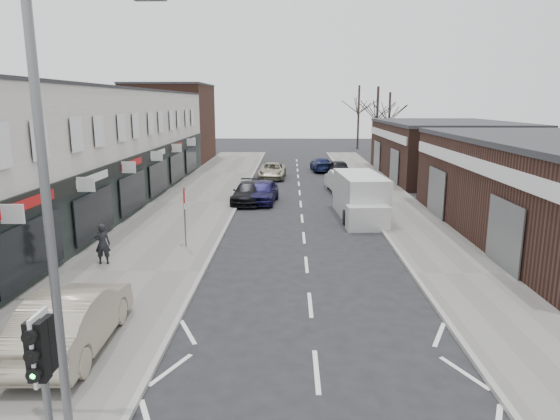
# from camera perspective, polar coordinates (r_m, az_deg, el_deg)

# --- Properties ---
(pavement_left) EXTENTS (5.50, 64.00, 0.12)m
(pavement_left) POSITION_cam_1_polar(r_m,az_deg,el_deg) (32.05, -9.78, 0.84)
(pavement_left) COLOR slate
(pavement_left) RESTS_ON ground
(pavement_right) EXTENTS (3.50, 64.00, 0.12)m
(pavement_right) POSITION_cam_1_polar(r_m,az_deg,el_deg) (32.10, 12.70, 0.73)
(pavement_right) COLOR slate
(pavement_right) RESTS_ON ground
(shop_terrace_left) EXTENTS (8.00, 41.00, 7.10)m
(shop_terrace_left) POSITION_cam_1_polar(r_m,az_deg,el_deg) (31.24, -23.22, 6.21)
(shop_terrace_left) COLOR silver
(shop_terrace_left) RESTS_ON ground
(brick_block_far) EXTENTS (8.00, 10.00, 8.00)m
(brick_block_far) POSITION_cam_1_polar(r_m,az_deg,el_deg) (55.40, -12.36, 9.58)
(brick_block_far) COLOR #45281D
(brick_block_far) RESTS_ON ground
(right_unit_far) EXTENTS (10.00, 16.00, 4.50)m
(right_unit_far) POSITION_cam_1_polar(r_m,az_deg,el_deg) (44.99, 18.34, 6.46)
(right_unit_far) COLOR #39211A
(right_unit_far) RESTS_ON ground
(tree_far_a) EXTENTS (3.60, 3.60, 8.00)m
(tree_far_a) POSITION_cam_1_polar(r_m,az_deg,el_deg) (57.99, 10.86, 5.78)
(tree_far_a) COLOR #382D26
(tree_far_a) RESTS_ON ground
(tree_far_b) EXTENTS (3.60, 3.60, 7.50)m
(tree_far_b) POSITION_cam_1_polar(r_m,az_deg,el_deg) (64.31, 12.19, 6.34)
(tree_far_b) COLOR #382D26
(tree_far_b) RESTS_ON ground
(tree_far_c) EXTENTS (3.60, 3.60, 8.50)m
(tree_far_c) POSITION_cam_1_polar(r_m,az_deg,el_deg) (69.73, 8.83, 6.91)
(tree_far_c) COLOR #382D26
(tree_far_c) RESTS_ON ground
(traffic_light) EXTENTS (0.28, 0.60, 3.10)m
(traffic_light) POSITION_cam_1_polar(r_m,az_deg,el_deg) (8.70, -25.52, -15.51)
(traffic_light) COLOR slate
(traffic_light) RESTS_ON pavement_left
(street_lamp) EXTENTS (2.23, 0.22, 8.00)m
(street_lamp) POSITION_cam_1_polar(r_m,az_deg,el_deg) (9.08, -24.12, 0.54)
(street_lamp) COLOR slate
(street_lamp) RESTS_ON pavement_left
(warning_sign) EXTENTS (0.12, 0.80, 2.70)m
(warning_sign) POSITION_cam_1_polar(r_m,az_deg,el_deg) (21.71, -10.80, 1.15)
(warning_sign) COLOR slate
(warning_sign) RESTS_ON pavement_left
(white_van) EXTENTS (2.57, 6.32, 2.40)m
(white_van) POSITION_cam_1_polar(r_m,az_deg,el_deg) (27.87, 9.19, 1.41)
(white_van) COLOR silver
(white_van) RESTS_ON ground
(sedan_on_pavement) EXTENTS (1.85, 4.88, 1.59)m
(sedan_on_pavement) POSITION_cam_1_polar(r_m,az_deg,el_deg) (13.98, -22.55, -11.38)
(sedan_on_pavement) COLOR #A19681
(sedan_on_pavement) RESTS_ON pavement_left
(pedestrian) EXTENTS (0.64, 0.47, 1.60)m
(pedestrian) POSITION_cam_1_polar(r_m,az_deg,el_deg) (20.53, -19.63, -3.66)
(pedestrian) COLOR black
(pedestrian) RESTS_ON pavement_left
(parked_car_left_a) EXTENTS (2.14, 4.43, 1.46)m
(parked_car_left_a) POSITION_cam_1_polar(r_m,az_deg,el_deg) (31.72, -2.00, 2.12)
(parked_car_left_a) COLOR #141239
(parked_car_left_a) RESTS_ON ground
(parked_car_left_b) EXTENTS (2.09, 4.65, 1.32)m
(parked_car_left_b) POSITION_cam_1_polar(r_m,az_deg,el_deg) (31.73, -3.62, 1.98)
(parked_car_left_b) COLOR black
(parked_car_left_b) RESTS_ON ground
(parked_car_left_c) EXTENTS (2.36, 4.80, 1.31)m
(parked_car_left_c) POSITION_cam_1_polar(r_m,az_deg,el_deg) (41.93, -0.91, 4.50)
(parked_car_left_c) COLOR #9E997E
(parked_car_left_c) RESTS_ON ground
(parked_car_right_a) EXTENTS (2.13, 4.99, 1.60)m
(parked_car_right_a) POSITION_cam_1_polar(r_m,az_deg,el_deg) (36.04, 7.00, 3.37)
(parked_car_right_a) COLOR silver
(parked_car_right_a) RESTS_ON ground
(parked_car_right_b) EXTENTS (1.84, 4.20, 1.41)m
(parked_car_right_b) POSITION_cam_1_polar(r_m,az_deg,el_deg) (43.84, 6.67, 4.82)
(parked_car_right_b) COLOR black
(parked_car_right_b) RESTS_ON ground
(parked_car_right_c) EXTENTS (2.07, 4.49, 1.27)m
(parked_car_right_c) POSITION_cam_1_polar(r_m,az_deg,el_deg) (46.63, 4.74, 5.22)
(parked_car_right_c) COLOR #141B3F
(parked_car_right_c) RESTS_ON ground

